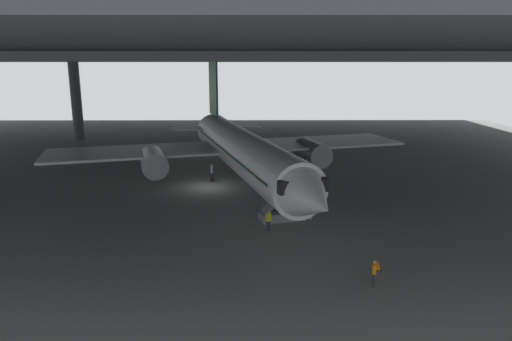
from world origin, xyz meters
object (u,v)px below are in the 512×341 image
at_px(airplane_main, 242,150).
at_px(traffic_cone_orange, 378,265).
at_px(crew_worker_by_stairs, 269,220).
at_px(boarding_stairs, 285,210).
at_px(crew_worker_near_nose, 374,272).

distance_m(airplane_main, traffic_cone_orange, 21.77).
bearing_deg(crew_worker_by_stairs, airplane_main, 99.95).
bearing_deg(traffic_cone_orange, airplane_main, 113.87).
distance_m(boarding_stairs, crew_worker_by_stairs, 3.03).
bearing_deg(crew_worker_near_nose, boarding_stairs, 110.23).
height_order(boarding_stairs, crew_worker_by_stairs, boarding_stairs).
bearing_deg(crew_worker_near_nose, traffic_cone_orange, 68.65).
distance_m(crew_worker_by_stairs, traffic_cone_orange, 9.16).
bearing_deg(airplane_main, crew_worker_near_nose, -70.08).
relative_size(airplane_main, crew_worker_by_stairs, 24.72).
bearing_deg(traffic_cone_orange, crew_worker_by_stairs, 134.42).
relative_size(crew_worker_near_nose, traffic_cone_orange, 2.62).
height_order(airplane_main, traffic_cone_orange, airplane_main).
relative_size(boarding_stairs, crew_worker_by_stairs, 3.04).
relative_size(airplane_main, crew_worker_near_nose, 25.11).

